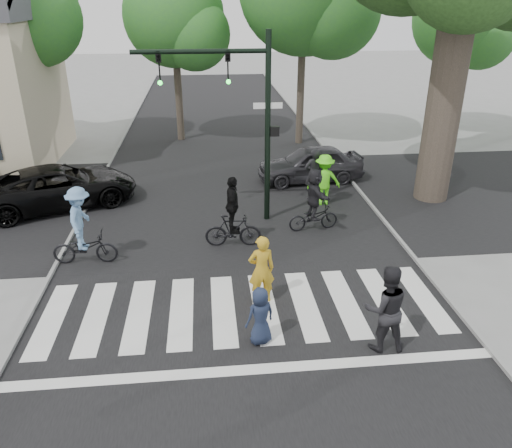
{
  "coord_description": "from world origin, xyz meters",
  "views": [
    {
      "loc": [
        -0.76,
        -9.07,
        6.89
      ],
      "look_at": [
        0.5,
        3.0,
        1.3
      ],
      "focal_mm": 35.0,
      "sensor_mm": 36.0,
      "label": 1
    }
  ],
  "objects_px": {
    "cyclist_mid": "(233,218)",
    "cyclist_right": "(314,203)",
    "pedestrian_woman": "(261,270)",
    "traffic_signal": "(240,103)",
    "pedestrian_child": "(260,316)",
    "car_grey": "(310,164)",
    "cyclist_left": "(82,231)",
    "pedestrian_adult": "(385,309)",
    "car_suv": "(60,186)"
  },
  "relations": [
    {
      "from": "pedestrian_woman",
      "to": "car_suv",
      "type": "bearing_deg",
      "value": -53.57
    },
    {
      "from": "cyclist_left",
      "to": "cyclist_mid",
      "type": "height_order",
      "value": "cyclist_left"
    },
    {
      "from": "cyclist_left",
      "to": "cyclist_mid",
      "type": "distance_m",
      "value": 4.23
    },
    {
      "from": "pedestrian_adult",
      "to": "traffic_signal",
      "type": "bearing_deg",
      "value": -67.86
    },
    {
      "from": "traffic_signal",
      "to": "pedestrian_adult",
      "type": "relative_size",
      "value": 3.05
    },
    {
      "from": "traffic_signal",
      "to": "cyclist_right",
      "type": "xyz_separation_m",
      "value": [
        2.22,
        -0.99,
        -2.99
      ]
    },
    {
      "from": "traffic_signal",
      "to": "cyclist_right",
      "type": "bearing_deg",
      "value": -24.06
    },
    {
      "from": "pedestrian_adult",
      "to": "cyclist_left",
      "type": "bearing_deg",
      "value": -29.72
    },
    {
      "from": "pedestrian_child",
      "to": "cyclist_mid",
      "type": "relative_size",
      "value": 0.61
    },
    {
      "from": "cyclist_left",
      "to": "car_grey",
      "type": "height_order",
      "value": "cyclist_left"
    },
    {
      "from": "car_suv",
      "to": "pedestrian_child",
      "type": "bearing_deg",
      "value": -165.91
    },
    {
      "from": "pedestrian_woman",
      "to": "pedestrian_child",
      "type": "relative_size",
      "value": 1.32
    },
    {
      "from": "cyclist_left",
      "to": "car_grey",
      "type": "distance_m",
      "value": 9.76
    },
    {
      "from": "pedestrian_woman",
      "to": "pedestrian_adult",
      "type": "xyz_separation_m",
      "value": [
        2.35,
        -2.04,
        0.1
      ]
    },
    {
      "from": "cyclist_mid",
      "to": "cyclist_right",
      "type": "bearing_deg",
      "value": 18.46
    },
    {
      "from": "traffic_signal",
      "to": "cyclist_left",
      "type": "relative_size",
      "value": 2.66
    },
    {
      "from": "car_grey",
      "to": "pedestrian_woman",
      "type": "bearing_deg",
      "value": -24.31
    },
    {
      "from": "traffic_signal",
      "to": "pedestrian_child",
      "type": "height_order",
      "value": "traffic_signal"
    },
    {
      "from": "pedestrian_child",
      "to": "car_grey",
      "type": "bearing_deg",
      "value": -130.42
    },
    {
      "from": "traffic_signal",
      "to": "car_suv",
      "type": "height_order",
      "value": "traffic_signal"
    },
    {
      "from": "car_suv",
      "to": "pedestrian_adult",
      "type": "bearing_deg",
      "value": -157.63
    },
    {
      "from": "cyclist_mid",
      "to": "car_grey",
      "type": "bearing_deg",
      "value": 57.78
    },
    {
      "from": "cyclist_mid",
      "to": "cyclist_right",
      "type": "distance_m",
      "value": 2.77
    },
    {
      "from": "pedestrian_adult",
      "to": "car_grey",
      "type": "xyz_separation_m",
      "value": [
        0.59,
        10.56,
        -0.26
      ]
    },
    {
      "from": "cyclist_left",
      "to": "cyclist_right",
      "type": "bearing_deg",
      "value": 12.36
    },
    {
      "from": "pedestrian_woman",
      "to": "car_grey",
      "type": "height_order",
      "value": "pedestrian_woman"
    },
    {
      "from": "pedestrian_adult",
      "to": "cyclist_mid",
      "type": "height_order",
      "value": "cyclist_mid"
    },
    {
      "from": "cyclist_right",
      "to": "car_grey",
      "type": "height_order",
      "value": "cyclist_right"
    },
    {
      "from": "car_grey",
      "to": "traffic_signal",
      "type": "bearing_deg",
      "value": -45.43
    },
    {
      "from": "pedestrian_woman",
      "to": "pedestrian_adult",
      "type": "height_order",
      "value": "pedestrian_adult"
    },
    {
      "from": "pedestrian_adult",
      "to": "pedestrian_child",
      "type": "bearing_deg",
      "value": -7.19
    },
    {
      "from": "pedestrian_woman",
      "to": "car_suv",
      "type": "distance_m",
      "value": 9.37
    },
    {
      "from": "car_grey",
      "to": "pedestrian_child",
      "type": "bearing_deg",
      "value": -22.55
    },
    {
      "from": "traffic_signal",
      "to": "cyclist_left",
      "type": "height_order",
      "value": "traffic_signal"
    },
    {
      "from": "cyclist_mid",
      "to": "cyclist_right",
      "type": "xyz_separation_m",
      "value": [
        2.62,
        0.88,
        0.02
      ]
    },
    {
      "from": "cyclist_left",
      "to": "car_suv",
      "type": "relative_size",
      "value": 0.43
    },
    {
      "from": "traffic_signal",
      "to": "car_suv",
      "type": "relative_size",
      "value": 1.14
    },
    {
      "from": "pedestrian_adult",
      "to": "cyclist_right",
      "type": "distance_m",
      "value": 5.97
    },
    {
      "from": "cyclist_left",
      "to": "cyclist_right",
      "type": "height_order",
      "value": "cyclist_left"
    },
    {
      "from": "pedestrian_woman",
      "to": "cyclist_left",
      "type": "bearing_deg",
      "value": -34.25
    },
    {
      "from": "pedestrian_woman",
      "to": "car_suv",
      "type": "height_order",
      "value": "pedestrian_woman"
    },
    {
      "from": "car_suv",
      "to": "cyclist_left",
      "type": "bearing_deg",
      "value": 179.14
    },
    {
      "from": "cyclist_mid",
      "to": "pedestrian_woman",
      "type": "bearing_deg",
      "value": -80.64
    },
    {
      "from": "cyclist_mid",
      "to": "car_suv",
      "type": "height_order",
      "value": "cyclist_mid"
    },
    {
      "from": "pedestrian_woman",
      "to": "pedestrian_adult",
      "type": "relative_size",
      "value": 0.9
    },
    {
      "from": "traffic_signal",
      "to": "pedestrian_child",
      "type": "relative_size",
      "value": 4.47
    },
    {
      "from": "cyclist_left",
      "to": "cyclist_right",
      "type": "distance_m",
      "value": 6.97
    },
    {
      "from": "cyclist_right",
      "to": "pedestrian_child",
      "type": "bearing_deg",
      "value": -112.85
    },
    {
      "from": "cyclist_right",
      "to": "cyclist_mid",
      "type": "bearing_deg",
      "value": -161.54
    },
    {
      "from": "cyclist_mid",
      "to": "car_suv",
      "type": "relative_size",
      "value": 0.41
    }
  ]
}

